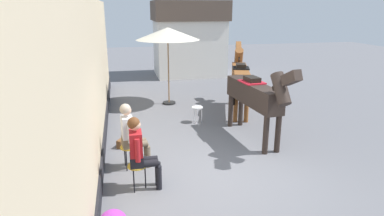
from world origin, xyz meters
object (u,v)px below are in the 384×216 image
(seated_visitor_far, at_px, (131,133))
(saddled_horse_near, at_px, (256,95))
(saddled_horse_far, at_px, (240,75))
(seated_visitor_near, at_px, (140,150))
(satchel_bag, at_px, (122,143))
(spare_stool_white, at_px, (197,109))
(cafe_parasol, at_px, (168,34))

(seated_visitor_far, bearing_deg, saddled_horse_near, 16.96)
(seated_visitor_far, bearing_deg, saddled_horse_far, 43.49)
(seated_visitor_near, xyz_separation_m, satchel_bag, (-0.33, 2.03, -0.68))
(satchel_bag, bearing_deg, spare_stool_white, -26.46)
(seated_visitor_far, relative_size, saddled_horse_far, 0.48)
(spare_stool_white, bearing_deg, saddled_horse_near, -55.79)
(seated_visitor_near, distance_m, spare_stool_white, 3.91)
(seated_visitor_near, xyz_separation_m, saddled_horse_far, (3.40, 4.24, 0.38))
(cafe_parasol, bearing_deg, saddled_horse_far, -31.92)
(seated_visitor_far, distance_m, saddled_horse_far, 4.87)
(seated_visitor_far, height_order, cafe_parasol, cafe_parasol)
(saddled_horse_far, bearing_deg, saddled_horse_near, -101.01)
(seated_visitor_far, xyz_separation_m, spare_stool_white, (1.97, 2.53, -0.38))
(saddled_horse_far, bearing_deg, seated_visitor_far, -136.51)
(saddled_horse_near, relative_size, cafe_parasol, 1.16)
(saddled_horse_far, relative_size, cafe_parasol, 1.13)
(saddled_horse_far, distance_m, satchel_bag, 4.46)
(saddled_horse_near, distance_m, spare_stool_white, 2.08)
(saddled_horse_near, height_order, spare_stool_white, saddled_horse_near)
(cafe_parasol, distance_m, satchel_bag, 4.49)
(saddled_horse_far, bearing_deg, spare_stool_white, -152.46)
(seated_visitor_far, distance_m, cafe_parasol, 5.11)
(saddled_horse_near, xyz_separation_m, saddled_horse_far, (0.47, 2.41, 0.00))
(cafe_parasol, relative_size, spare_stool_white, 5.61)
(seated_visitor_near, distance_m, saddled_horse_near, 3.47)
(saddled_horse_near, bearing_deg, spare_stool_white, 124.21)
(cafe_parasol, bearing_deg, seated_visitor_near, -103.50)
(saddled_horse_near, height_order, satchel_bag, saddled_horse_near)
(seated_visitor_far, xyz_separation_m, saddled_horse_far, (3.52, 3.34, 0.38))
(seated_visitor_near, xyz_separation_m, seated_visitor_far, (-0.12, 0.90, 0.00))
(saddled_horse_near, xyz_separation_m, spare_stool_white, (-1.09, 1.60, -0.76))
(seated_visitor_near, relative_size, spare_stool_white, 3.02)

